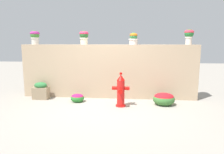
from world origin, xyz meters
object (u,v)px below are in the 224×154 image
object	(u,v)px
flower_bush_right	(77,98)
planter_box	(41,91)
potted_plant_1	(84,36)
potted_plant_3	(189,35)
potted_plant_0	(35,36)
fire_hydrant	(121,91)
flower_bush_left	(164,98)
potted_plant_2	(134,38)

from	to	relation	value
flower_bush_right	planter_box	world-z (taller)	planter_box
potted_plant_1	potted_plant_3	size ratio (longest dim) A/B	0.94
potted_plant_1	potted_plant_3	xyz separation A→B (m)	(3.02, 0.01, 0.03)
potted_plant_0	fire_hydrant	size ratio (longest dim) A/B	0.47
potted_plant_1	flower_bush_right	size ratio (longest dim) A/B	1.09
potted_plant_3	fire_hydrant	world-z (taller)	potted_plant_3
flower_bush_right	planter_box	bearing A→B (deg)	169.94
potted_plant_1	planter_box	xyz separation A→B (m)	(-1.21, -0.45, -1.58)
potted_plant_0	flower_bush_right	world-z (taller)	potted_plant_0
flower_bush_left	flower_bush_right	size ratio (longest dim) A/B	1.52
potted_plant_0	flower_bush_left	world-z (taller)	potted_plant_0
potted_plant_3	planter_box	size ratio (longest dim) A/B	0.87
potted_plant_1	potted_plant_0	bearing A→B (deg)	179.34
potted_plant_2	potted_plant_3	distance (m)	1.56
potted_plant_2	flower_bush_left	xyz separation A→B (m)	(0.82, -0.67, -1.59)
potted_plant_3	flower_bush_right	bearing A→B (deg)	-168.02
fire_hydrant	flower_bush_left	world-z (taller)	fire_hydrant
potted_plant_2	flower_bush_right	distance (m)	2.33
flower_bush_left	flower_bush_right	distance (m)	2.36
potted_plant_0	potted_plant_3	bearing A→B (deg)	-0.13
potted_plant_2	planter_box	world-z (taller)	potted_plant_2
potted_plant_0	fire_hydrant	world-z (taller)	potted_plant_0
potted_plant_1	potted_plant_2	world-z (taller)	potted_plant_1
fire_hydrant	flower_bush_right	distance (m)	1.29
potted_plant_2	planter_box	bearing A→B (deg)	-171.28
potted_plant_1	fire_hydrant	size ratio (longest dim) A/B	0.46
potted_plant_0	potted_plant_1	world-z (taller)	potted_plant_0
flower_bush_right	fire_hydrant	bearing A→B (deg)	-13.26
potted_plant_1	potted_plant_2	xyz separation A→B (m)	(1.46, -0.04, -0.06)
fire_hydrant	planter_box	size ratio (longest dim) A/B	1.78
potted_plant_2	fire_hydrant	size ratio (longest dim) A/B	0.39
potted_plant_2	potted_plant_0	bearing A→B (deg)	178.94
potted_plant_1	planter_box	world-z (taller)	potted_plant_1
potted_plant_3	flower_bush_left	distance (m)	1.97
potted_plant_0	flower_bush_left	xyz separation A→B (m)	(3.80, -0.73, -1.66)
potted_plant_0	potted_plant_2	xyz separation A→B (m)	(2.98, -0.06, -0.07)
planter_box	potted_plant_0	bearing A→B (deg)	123.41
potted_plant_1	fire_hydrant	world-z (taller)	potted_plant_1
fire_hydrant	potted_plant_3	bearing A→B (deg)	26.81
potted_plant_0	planter_box	world-z (taller)	potted_plant_0
potted_plant_1	potted_plant_3	bearing A→B (deg)	0.14
potted_plant_1	planter_box	distance (m)	2.05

